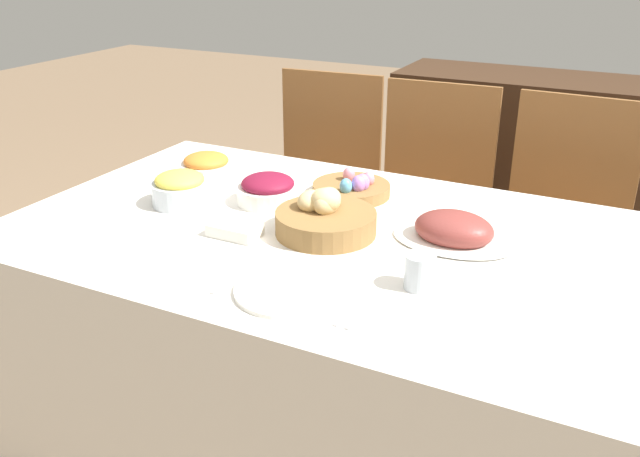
{
  "coord_description": "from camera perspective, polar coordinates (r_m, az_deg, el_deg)",
  "views": [
    {
      "loc": [
        0.67,
        -1.43,
        1.43
      ],
      "look_at": [
        -0.01,
        -0.08,
        0.76
      ],
      "focal_mm": 38.0,
      "sensor_mm": 36.0,
      "label": 1
    }
  ],
  "objects": [
    {
      "name": "drinking_cup",
      "position": [
        1.47,
        8.41,
        -3.61
      ],
      "size": [
        0.07,
        0.07,
        0.08
      ],
      "color": "silver",
      "rests_on": "dining_table"
    },
    {
      "name": "chair_far_left",
      "position": [
        2.7,
        -0.02,
        3.6
      ],
      "size": [
        0.45,
        0.45,
        0.93
      ],
      "rotation": [
        0.0,
        0.0,
        0.06
      ],
      "color": "brown",
      "rests_on": "ground"
    },
    {
      "name": "ham_platter",
      "position": [
        1.71,
        11.19,
        -0.22
      ],
      "size": [
        0.3,
        0.21,
        0.09
      ],
      "color": "white",
      "rests_on": "dining_table"
    },
    {
      "name": "bread_basket",
      "position": [
        1.72,
        0.42,
        0.96
      ],
      "size": [
        0.26,
        0.26,
        0.12
      ],
      "color": "olive",
      "rests_on": "dining_table"
    },
    {
      "name": "butter_dish",
      "position": [
        1.72,
        -7.19,
        -0.11
      ],
      "size": [
        0.13,
        0.08,
        0.03
      ],
      "color": "white",
      "rests_on": "dining_table"
    },
    {
      "name": "dinner_plate",
      "position": [
        1.45,
        -2.59,
        -5.21
      ],
      "size": [
        0.24,
        0.24,
        0.01
      ],
      "color": "white",
      "rests_on": "dining_table"
    },
    {
      "name": "ground_plane",
      "position": [
        2.13,
        1.19,
        -18.34
      ],
      "size": [
        12.0,
        12.0,
        0.0
      ],
      "primitive_type": "plane",
      "color": "#7F664C"
    },
    {
      "name": "knife",
      "position": [
        1.4,
        2.63,
        -6.58
      ],
      "size": [
        0.02,
        0.17,
        0.0
      ],
      "rotation": [
        0.0,
        0.0,
        0.03
      ],
      "color": "silver",
      "rests_on": "dining_table"
    },
    {
      "name": "egg_basket",
      "position": [
        1.97,
        2.72,
        3.39
      ],
      "size": [
        0.23,
        0.23,
        0.08
      ],
      "color": "olive",
      "rests_on": "dining_table"
    },
    {
      "name": "chair_far_center",
      "position": [
        2.54,
        9.01,
        2.02
      ],
      "size": [
        0.44,
        0.44,
        0.93
      ],
      "rotation": [
        0.0,
        0.0,
        0.04
      ],
      "color": "brown",
      "rests_on": "ground"
    },
    {
      "name": "beet_salad_bowl",
      "position": [
        1.92,
        -4.41,
        3.29
      ],
      "size": [
        0.18,
        0.18,
        0.08
      ],
      "color": "white",
      "rests_on": "dining_table"
    },
    {
      "name": "pineapple_bowl",
      "position": [
        1.94,
        -11.69,
        3.32
      ],
      "size": [
        0.16,
        0.16,
        0.1
      ],
      "color": "silver",
      "rests_on": "dining_table"
    },
    {
      "name": "fork",
      "position": [
        1.52,
        -7.35,
        -4.09
      ],
      "size": [
        0.02,
        0.17,
        0.0
      ],
      "rotation": [
        0.0,
        0.0,
        0.03
      ],
      "color": "silver",
      "rests_on": "dining_table"
    },
    {
      "name": "spoon",
      "position": [
        1.39,
        3.76,
        -6.85
      ],
      "size": [
        0.02,
        0.17,
        0.0
      ],
      "rotation": [
        0.0,
        0.0,
        -0.03
      ],
      "color": "silver",
      "rests_on": "dining_table"
    },
    {
      "name": "carrot_bowl",
      "position": [
        2.09,
        -9.53,
        4.97
      ],
      "size": [
        0.16,
        0.16,
        0.1
      ],
      "color": "white",
      "rests_on": "dining_table"
    },
    {
      "name": "sideboard",
      "position": [
        3.17,
        16.61,
        4.44
      ],
      "size": [
        1.13,
        0.44,
        0.87
      ],
      "color": "#3D2616",
      "rests_on": "ground"
    },
    {
      "name": "dining_table",
      "position": [
        1.91,
        1.29,
        -10.28
      ],
      "size": [
        1.71,
        1.01,
        0.72
      ],
      "color": "white",
      "rests_on": "ground"
    },
    {
      "name": "chair_far_right",
      "position": [
        2.46,
        19.5,
        0.11
      ],
      "size": [
        0.44,
        0.44,
        0.93
      ],
      "rotation": [
        0.0,
        0.0,
        -0.05
      ],
      "color": "brown",
      "rests_on": "ground"
    }
  ]
}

